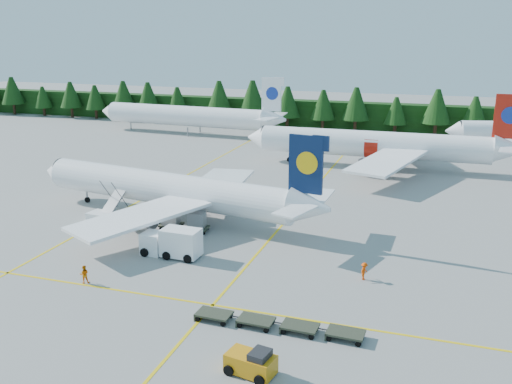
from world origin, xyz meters
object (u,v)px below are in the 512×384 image
(airliner_red, at_px, (368,144))
(service_truck, at_px, (171,242))
(baggage_tug, at_px, (252,363))
(airliner_navy, at_px, (160,188))
(airstairs, at_px, (107,215))

(airliner_red, relative_size, service_truck, 7.10)
(airliner_red, bearing_deg, baggage_tug, -89.71)
(service_truck, bearing_deg, airliner_navy, 123.22)
(airliner_navy, xyz_separation_m, airliner_red, (19.66, 32.91, 0.33))
(airliner_navy, distance_m, service_truck, 12.97)
(airstairs, bearing_deg, airliner_red, 64.65)
(airliner_red, height_order, airstairs, airliner_red)
(airstairs, xyz_separation_m, baggage_tug, (25.50, -23.51, 0.04))
(airliner_navy, relative_size, airstairs, 6.63)
(service_truck, bearing_deg, baggage_tug, -48.25)
(airliner_red, xyz_separation_m, baggage_tug, (0.80, -60.19, -2.87))
(airstairs, height_order, service_truck, airstairs)
(airliner_navy, height_order, baggage_tug, airliner_navy)
(airliner_navy, xyz_separation_m, baggage_tug, (20.46, -27.27, -2.54))
(airliner_navy, bearing_deg, airliner_red, 68.79)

